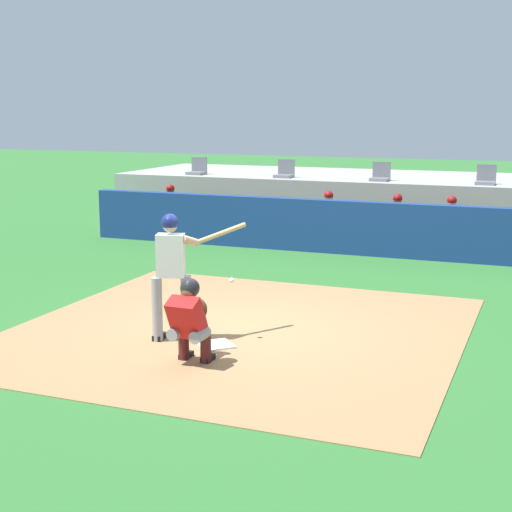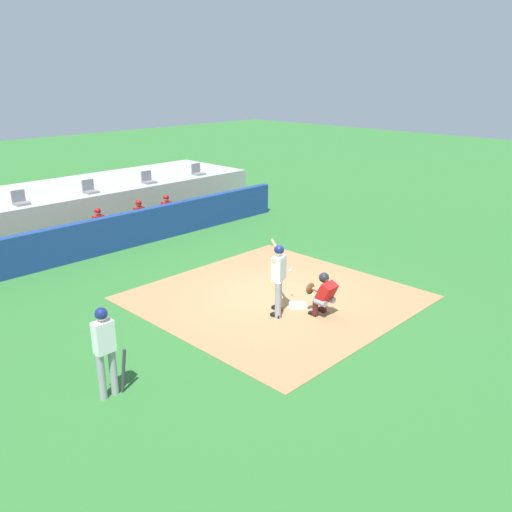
{
  "view_description": "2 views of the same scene",
  "coord_description": "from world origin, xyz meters",
  "px_view_note": "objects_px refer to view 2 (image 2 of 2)",
  "views": [
    {
      "loc": [
        4.21,
        -9.94,
        3.22
      ],
      "look_at": [
        0.0,
        0.7,
        1.0
      ],
      "focal_mm": 53.39,
      "sensor_mm": 36.0,
      "label": 1
    },
    {
      "loc": [
        -9.62,
        -8.72,
        5.67
      ],
      "look_at": [
        0.0,
        0.7,
        1.0
      ],
      "focal_mm": 37.32,
      "sensor_mm": 36.0,
      "label": 2
    }
  ],
  "objects_px": {
    "catcher_crouched": "(323,293)",
    "dugout_player_3": "(169,211)",
    "home_plate": "(298,305)",
    "dugout_player_1": "(101,226)",
    "batter_at_plate": "(279,275)",
    "dugout_player_2": "(141,217)",
    "stadium_seat_1": "(20,201)",
    "stadium_seat_4": "(198,172)",
    "on_deck_batter": "(105,347)",
    "stadium_seat_3": "(148,180)",
    "stadium_seat_2": "(90,189)"
  },
  "relations": [
    {
      "from": "catcher_crouched",
      "to": "dugout_player_3",
      "type": "bearing_deg",
      "value": 77.01
    },
    {
      "from": "home_plate",
      "to": "dugout_player_1",
      "type": "bearing_deg",
      "value": 95.71
    },
    {
      "from": "dugout_player_1",
      "to": "batter_at_plate",
      "type": "bearing_deg",
      "value": -89.04
    },
    {
      "from": "dugout_player_1",
      "to": "dugout_player_2",
      "type": "relative_size",
      "value": 1.0
    },
    {
      "from": "stadium_seat_1",
      "to": "stadium_seat_4",
      "type": "height_order",
      "value": "same"
    },
    {
      "from": "dugout_player_1",
      "to": "dugout_player_2",
      "type": "height_order",
      "value": "same"
    },
    {
      "from": "batter_at_plate",
      "to": "stadium_seat_4",
      "type": "distance_m",
      "value": 11.7
    },
    {
      "from": "stadium_seat_1",
      "to": "batter_at_plate",
      "type": "bearing_deg",
      "value": -79.24
    },
    {
      "from": "home_plate",
      "to": "on_deck_batter",
      "type": "distance_m",
      "value": 5.56
    },
    {
      "from": "home_plate",
      "to": "dugout_player_3",
      "type": "relative_size",
      "value": 0.34
    },
    {
      "from": "dugout_player_3",
      "to": "stadium_seat_4",
      "type": "xyz_separation_m",
      "value": [
        3.14,
        2.03,
        0.86
      ]
    },
    {
      "from": "batter_at_plate",
      "to": "dugout_player_3",
      "type": "distance_m",
      "value": 8.53
    },
    {
      "from": "dugout_player_2",
      "to": "stadium_seat_3",
      "type": "relative_size",
      "value": 2.71
    },
    {
      "from": "on_deck_batter",
      "to": "dugout_player_1",
      "type": "height_order",
      "value": "on_deck_batter"
    },
    {
      "from": "catcher_crouched",
      "to": "dugout_player_1",
      "type": "distance_m",
      "value": 8.95
    },
    {
      "from": "dugout_player_2",
      "to": "stadium_seat_1",
      "type": "height_order",
      "value": "stadium_seat_1"
    },
    {
      "from": "catcher_crouched",
      "to": "dugout_player_1",
      "type": "relative_size",
      "value": 1.16
    },
    {
      "from": "catcher_crouched",
      "to": "dugout_player_3",
      "type": "distance_m",
      "value": 9.15
    },
    {
      "from": "stadium_seat_2",
      "to": "stadium_seat_1",
      "type": "bearing_deg",
      "value": 180.0
    },
    {
      "from": "stadium_seat_1",
      "to": "on_deck_batter",
      "type": "bearing_deg",
      "value": -105.65
    },
    {
      "from": "dugout_player_1",
      "to": "stadium_seat_1",
      "type": "bearing_deg",
      "value": 131.27
    },
    {
      "from": "catcher_crouched",
      "to": "dugout_player_1",
      "type": "bearing_deg",
      "value": 95.21
    },
    {
      "from": "stadium_seat_4",
      "to": "stadium_seat_2",
      "type": "bearing_deg",
      "value": 180.0
    },
    {
      "from": "batter_at_plate",
      "to": "dugout_player_3",
      "type": "xyz_separation_m",
      "value": [
        2.73,
        8.07,
        -0.36
      ]
    },
    {
      "from": "batter_at_plate",
      "to": "stadium_seat_1",
      "type": "height_order",
      "value": "stadium_seat_1"
    },
    {
      "from": "catcher_crouched",
      "to": "stadium_seat_4",
      "type": "bearing_deg",
      "value": 64.59
    },
    {
      "from": "batter_at_plate",
      "to": "dugout_player_2",
      "type": "relative_size",
      "value": 1.39
    },
    {
      "from": "home_plate",
      "to": "catcher_crouched",
      "type": "relative_size",
      "value": 0.29
    },
    {
      "from": "dugout_player_2",
      "to": "dugout_player_3",
      "type": "bearing_deg",
      "value": 0.0
    },
    {
      "from": "catcher_crouched",
      "to": "on_deck_batter",
      "type": "height_order",
      "value": "on_deck_batter"
    },
    {
      "from": "on_deck_batter",
      "to": "dugout_player_2",
      "type": "height_order",
      "value": "on_deck_batter"
    },
    {
      "from": "dugout_player_1",
      "to": "stadium_seat_4",
      "type": "xyz_separation_m",
      "value": [
        6.01,
        2.03,
        0.86
      ]
    },
    {
      "from": "stadium_seat_1",
      "to": "dugout_player_2",
      "type": "bearing_deg",
      "value": -30.66
    },
    {
      "from": "dugout_player_3",
      "to": "catcher_crouched",
      "type": "bearing_deg",
      "value": -102.99
    },
    {
      "from": "home_plate",
      "to": "stadium_seat_3",
      "type": "bearing_deg",
      "value": 75.67
    },
    {
      "from": "dugout_player_1",
      "to": "dugout_player_3",
      "type": "height_order",
      "value": "same"
    },
    {
      "from": "on_deck_batter",
      "to": "dugout_player_1",
      "type": "bearing_deg",
      "value": 60.47
    },
    {
      "from": "dugout_player_2",
      "to": "stadium_seat_3",
      "type": "xyz_separation_m",
      "value": [
        1.77,
        2.03,
        0.86
      ]
    },
    {
      "from": "stadium_seat_1",
      "to": "stadium_seat_2",
      "type": "relative_size",
      "value": 1.0
    },
    {
      "from": "batter_at_plate",
      "to": "stadium_seat_3",
      "type": "distance_m",
      "value": 10.64
    },
    {
      "from": "dugout_player_1",
      "to": "stadium_seat_4",
      "type": "relative_size",
      "value": 2.71
    },
    {
      "from": "dugout_player_1",
      "to": "catcher_crouched",
      "type": "bearing_deg",
      "value": -84.79
    },
    {
      "from": "dugout_player_3",
      "to": "on_deck_batter",
      "type": "bearing_deg",
      "value": -132.47
    },
    {
      "from": "dugout_player_1",
      "to": "stadium_seat_3",
      "type": "xyz_separation_m",
      "value": [
        3.41,
        2.03,
        0.86
      ]
    },
    {
      "from": "home_plate",
      "to": "stadium_seat_3",
      "type": "relative_size",
      "value": 0.92
    },
    {
      "from": "dugout_player_1",
      "to": "stadium_seat_3",
      "type": "height_order",
      "value": "stadium_seat_3"
    },
    {
      "from": "dugout_player_1",
      "to": "stadium_seat_1",
      "type": "distance_m",
      "value": 2.84
    },
    {
      "from": "home_plate",
      "to": "on_deck_batter",
      "type": "bearing_deg",
      "value": -179.16
    },
    {
      "from": "catcher_crouched",
      "to": "stadium_seat_3",
      "type": "xyz_separation_m",
      "value": [
        2.6,
        10.95,
        0.93
      ]
    },
    {
      "from": "catcher_crouched",
      "to": "stadium_seat_3",
      "type": "height_order",
      "value": "stadium_seat_3"
    }
  ]
}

